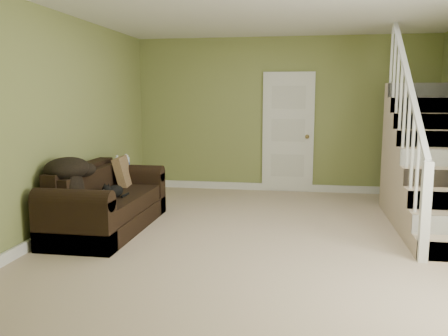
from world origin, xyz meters
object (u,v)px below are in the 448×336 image
(sofa, at_px, (105,205))
(cat, at_px, (114,192))
(side_table, at_px, (124,189))
(banana, at_px, (113,196))

(sofa, distance_m, cat, 0.31)
(side_table, bearing_deg, cat, -73.89)
(sofa, xyz_separation_m, side_table, (-0.18, 1.10, -0.01))
(sofa, height_order, cat, sofa)
(sofa, distance_m, side_table, 1.11)
(side_table, bearing_deg, sofa, -80.77)
(sofa, relative_size, side_table, 2.54)
(side_table, height_order, cat, side_table)
(sofa, bearing_deg, banana, -42.67)
(side_table, height_order, banana, side_table)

